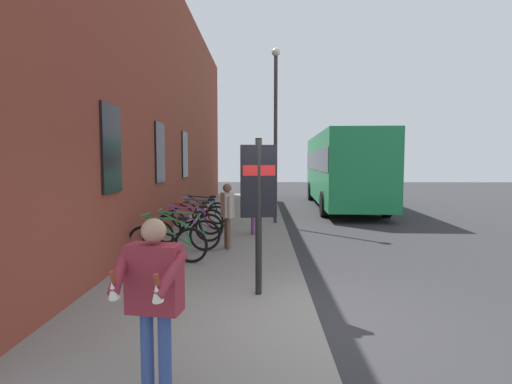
{
  "coord_description": "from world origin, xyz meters",
  "views": [
    {
      "loc": [
        -5.33,
        0.75,
        2.18
      ],
      "look_at": [
        2.74,
        0.87,
        1.56
      ],
      "focal_mm": 28.43,
      "sensor_mm": 36.0,
      "label": 1
    }
  ],
  "objects": [
    {
      "name": "sidewalk_pavement",
      "position": [
        8.0,
        1.75,
        0.06
      ],
      "size": [
        24.0,
        3.5,
        0.12
      ],
      "primitive_type": "cube",
      "color": "gray",
      "rests_on": "ground"
    },
    {
      "name": "station_facade",
      "position": [
        8.99,
        3.8,
        3.94
      ],
      "size": [
        22.0,
        0.65,
        7.88
      ],
      "color": "brown",
      "rests_on": "ground"
    },
    {
      "name": "bicycle_under_window",
      "position": [
        3.75,
        2.56,
        0.51
      ],
      "size": [
        0.48,
        1.77,
        0.97
      ],
      "color": "black",
      "rests_on": "sidewalk_pavement"
    },
    {
      "name": "street_lamp",
      "position": [
        8.09,
        0.3,
        3.47
      ],
      "size": [
        0.28,
        0.28,
        5.71
      ],
      "color": "#333338",
      "rests_on": "sidewalk_pavement"
    },
    {
      "name": "bicycle_far_end",
      "position": [
        7.79,
        2.69,
        0.51
      ],
      "size": [
        0.5,
        1.75,
        0.97
      ],
      "color": "black",
      "rests_on": "sidewalk_pavement"
    },
    {
      "name": "ground",
      "position": [
        6.0,
        -1.0,
        0.0
      ],
      "size": [
        60.0,
        60.0,
        0.0
      ],
      "primitive_type": "plane",
      "color": "#2D2D30"
    },
    {
      "name": "bicycle_mid_rack",
      "position": [
        5.72,
        2.67,
        0.51
      ],
      "size": [
        0.59,
        1.73,
        0.97
      ],
      "color": "black",
      "rests_on": "sidewalk_pavement"
    },
    {
      "name": "bicycle_leaning_wall",
      "position": [
        4.77,
        2.6,
        0.51
      ],
      "size": [
        0.53,
        1.75,
        0.97
      ],
      "color": "black",
      "rests_on": "sidewalk_pavement"
    },
    {
      "name": "tourist_with_hotdogs",
      "position": [
        -2.0,
        1.66,
        1.1
      ],
      "size": [
        0.6,
        0.6,
        1.58
      ],
      "color": "#334C8C",
      "rests_on": "sidewalk_pavement"
    },
    {
      "name": "transit_info_sign",
      "position": [
        0.81,
        0.8,
        1.72
      ],
      "size": [
        0.16,
        0.56,
        2.4
      ],
      "color": "black",
      "rests_on": "sidewalk_pavement"
    },
    {
      "name": "city_bus",
      "position": [
        13.65,
        -3.0,
        1.92
      ],
      "size": [
        10.6,
        2.98,
        3.35
      ],
      "color": "#1E8C4C",
      "rests_on": "ground"
    },
    {
      "name": "bicycle_nearest_sign",
      "position": [
        2.81,
        2.68,
        0.51
      ],
      "size": [
        0.54,
        1.75,
        0.97
      ],
      "color": "black",
      "rests_on": "sidewalk_pavement"
    },
    {
      "name": "pedestrian_by_facade",
      "position": [
        4.05,
        1.56,
        1.05
      ],
      "size": [
        0.56,
        0.35,
        1.53
      ],
      "color": "brown",
      "rests_on": "sidewalk_pavement"
    },
    {
      "name": "pedestrian_near_bus",
      "position": [
        5.93,
        0.99,
        1.09
      ],
      "size": [
        0.61,
        0.25,
        1.59
      ],
      "color": "#723F72",
      "rests_on": "sidewalk_pavement"
    },
    {
      "name": "bicycle_end_of_row",
      "position": [
        6.75,
        2.62,
        0.51
      ],
      "size": [
        0.48,
        1.76,
        0.97
      ],
      "color": "black",
      "rests_on": "sidewalk_pavement"
    }
  ]
}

